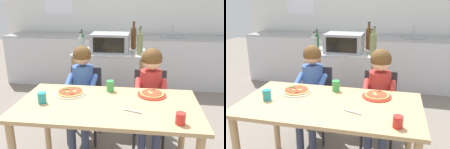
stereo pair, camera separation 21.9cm
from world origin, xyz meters
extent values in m
plane|color=slate|center=(0.00, 1.18, 0.00)|extent=(11.82, 11.82, 0.00)
cube|color=white|center=(0.00, 3.02, 1.35)|extent=(5.01, 0.12, 2.70)
cube|color=silver|center=(0.00, 2.61, 0.43)|extent=(4.51, 0.60, 0.87)
cube|color=#9E9EA3|center=(0.00, 2.61, 0.88)|extent=(4.51, 0.60, 0.03)
cube|color=gray|center=(0.79, 2.61, 0.90)|extent=(0.40, 0.33, 0.02)
cylinder|color=#B7BABF|center=(0.79, 2.73, 1.00)|extent=(0.02, 0.02, 0.20)
cube|color=#B7BABF|center=(-0.15, 1.24, 0.89)|extent=(0.90, 0.54, 0.02)
cube|color=#AD7F51|center=(-0.15, 1.24, 0.32)|extent=(0.83, 0.49, 0.02)
cube|color=#AD7F51|center=(-0.56, 1.01, 0.44)|extent=(0.05, 0.05, 0.88)
cube|color=#AD7F51|center=(0.26, 1.01, 0.44)|extent=(0.05, 0.05, 0.88)
cube|color=#AD7F51|center=(-0.56, 1.47, 0.44)|extent=(0.05, 0.05, 0.88)
cube|color=#AD7F51|center=(0.26, 1.47, 0.44)|extent=(0.05, 0.05, 0.88)
cube|color=#999BA0|center=(-0.14, 1.24, 1.02)|extent=(0.47, 0.35, 0.23)
cube|color=black|center=(-0.14, 1.06, 1.02)|extent=(0.38, 0.01, 0.18)
cylinder|color=black|center=(0.03, 1.05, 0.95)|extent=(0.02, 0.01, 0.02)
cylinder|color=olive|center=(0.23, 1.22, 1.02)|extent=(0.07, 0.07, 0.24)
cylinder|color=olive|center=(0.23, 1.22, 1.18)|extent=(0.02, 0.02, 0.08)
cylinder|color=black|center=(0.23, 1.22, 1.22)|extent=(0.03, 0.03, 0.01)
cylinder|color=olive|center=(0.22, 1.11, 1.03)|extent=(0.06, 0.06, 0.25)
cylinder|color=olive|center=(0.22, 1.11, 1.18)|extent=(0.02, 0.02, 0.05)
cylinder|color=black|center=(0.22, 1.11, 1.21)|extent=(0.02, 0.02, 0.01)
cylinder|color=#ADB7B2|center=(-0.47, 1.05, 1.00)|extent=(0.07, 0.07, 0.20)
cylinder|color=#ADB7B2|center=(-0.47, 1.05, 1.13)|extent=(0.03, 0.03, 0.06)
cylinder|color=black|center=(-0.47, 1.05, 1.16)|extent=(0.03, 0.03, 0.01)
cylinder|color=#1E4723|center=(-0.53, 1.32, 1.00)|extent=(0.05, 0.05, 0.19)
cylinder|color=#1E4723|center=(-0.53, 1.32, 1.12)|extent=(0.02, 0.02, 0.06)
cylinder|color=black|center=(-0.53, 1.32, 1.16)|extent=(0.03, 0.03, 0.01)
cylinder|color=#4C2D14|center=(0.14, 1.45, 1.04)|extent=(0.07, 0.07, 0.28)
cylinder|color=#4C2D14|center=(0.14, 1.45, 1.22)|extent=(0.03, 0.03, 0.07)
cylinder|color=black|center=(0.14, 1.45, 1.26)|extent=(0.04, 0.04, 0.01)
cube|color=tan|center=(0.00, 0.00, 0.73)|extent=(1.46, 0.77, 0.03)
cylinder|color=tan|center=(-0.67, 0.32, 0.36)|extent=(0.06, 0.06, 0.71)
cylinder|color=tan|center=(0.67, 0.32, 0.36)|extent=(0.06, 0.06, 0.71)
cube|color=#333338|center=(-0.35, 0.62, 0.44)|extent=(0.36, 0.36, 0.04)
cube|color=#333338|center=(-0.35, 0.78, 0.63)|extent=(0.34, 0.03, 0.38)
cylinder|color=#333338|center=(-0.20, 0.47, 0.22)|extent=(0.03, 0.03, 0.42)
cylinder|color=#333338|center=(-0.50, 0.47, 0.22)|extent=(0.03, 0.03, 0.42)
cylinder|color=#333338|center=(-0.20, 0.77, 0.22)|extent=(0.03, 0.03, 0.42)
cylinder|color=#333338|center=(-0.50, 0.77, 0.22)|extent=(0.03, 0.03, 0.42)
cube|color=#333338|center=(0.36, 0.59, 0.44)|extent=(0.36, 0.36, 0.04)
cube|color=#333338|center=(0.36, 0.75, 0.63)|extent=(0.34, 0.03, 0.38)
cylinder|color=#333338|center=(0.51, 0.44, 0.22)|extent=(0.03, 0.03, 0.42)
cylinder|color=#333338|center=(0.21, 0.44, 0.22)|extent=(0.03, 0.03, 0.42)
cylinder|color=#333338|center=(0.51, 0.74, 0.22)|extent=(0.03, 0.03, 0.42)
cylinder|color=#333338|center=(0.21, 0.74, 0.22)|extent=(0.03, 0.03, 0.42)
cube|color=#424C6B|center=(-0.28, 0.48, 0.48)|extent=(0.10, 0.30, 0.10)
cylinder|color=#424C6B|center=(-0.28, 0.35, 0.24)|extent=(0.08, 0.08, 0.44)
cube|color=#424C6B|center=(-0.42, 0.48, 0.48)|extent=(0.10, 0.30, 0.10)
cylinder|color=#424C6B|center=(-0.42, 0.35, 0.24)|extent=(0.08, 0.08, 0.44)
cylinder|color=#3D60A8|center=(-0.22, 0.52, 0.72)|extent=(0.06, 0.26, 0.15)
cylinder|color=#3D60A8|center=(-0.48, 0.52, 0.72)|extent=(0.06, 0.26, 0.15)
cylinder|color=#3D60A8|center=(-0.35, 0.62, 0.68)|extent=(0.22, 0.22, 0.39)
sphere|color=tan|center=(-0.35, 0.62, 0.98)|extent=(0.18, 0.18, 0.18)
sphere|color=brown|center=(-0.35, 0.62, 0.99)|extent=(0.19, 0.19, 0.19)
cube|color=#424C6B|center=(0.43, 0.45, 0.48)|extent=(0.10, 0.30, 0.10)
cylinder|color=#424C6B|center=(0.43, 0.32, 0.24)|extent=(0.08, 0.08, 0.44)
cube|color=#424C6B|center=(0.29, 0.45, 0.48)|extent=(0.10, 0.30, 0.10)
cylinder|color=#424C6B|center=(0.29, 0.32, 0.24)|extent=(0.08, 0.08, 0.44)
cylinder|color=#BC332D|center=(0.49, 0.49, 0.71)|extent=(0.06, 0.26, 0.15)
cylinder|color=#BC332D|center=(0.23, 0.49, 0.71)|extent=(0.06, 0.26, 0.15)
cylinder|color=#BC332D|center=(0.36, 0.59, 0.67)|extent=(0.22, 0.22, 0.38)
sphere|color=beige|center=(0.36, 0.59, 0.97)|extent=(0.20, 0.20, 0.20)
sphere|color=brown|center=(0.36, 0.59, 0.98)|extent=(0.21, 0.21, 0.21)
cylinder|color=white|center=(-0.35, 0.17, 0.75)|extent=(0.28, 0.28, 0.01)
cylinder|color=tan|center=(-0.35, 0.17, 0.76)|extent=(0.25, 0.25, 0.01)
cylinder|color=#B23D23|center=(-0.35, 0.17, 0.77)|extent=(0.21, 0.21, 0.00)
cylinder|color=#563319|center=(-0.38, 0.19, 0.77)|extent=(0.03, 0.03, 0.01)
cylinder|color=#DBC666|center=(-0.37, 0.14, 0.77)|extent=(0.02, 0.02, 0.01)
cylinder|color=maroon|center=(-0.32, 0.10, 0.77)|extent=(0.04, 0.04, 0.01)
cylinder|color=#386628|center=(-0.39, 0.11, 0.77)|extent=(0.02, 0.02, 0.01)
cylinder|color=#DBC666|center=(-0.31, 0.15, 0.77)|extent=(0.03, 0.03, 0.01)
cylinder|color=#386628|center=(-0.42, 0.20, 0.77)|extent=(0.04, 0.04, 0.01)
cylinder|color=red|center=(0.36, 0.21, 0.75)|extent=(0.25, 0.25, 0.01)
cylinder|color=tan|center=(0.36, 0.21, 0.76)|extent=(0.21, 0.21, 0.01)
cylinder|color=#B23D23|center=(0.36, 0.21, 0.77)|extent=(0.18, 0.18, 0.00)
cylinder|color=#DBC666|center=(0.34, 0.22, 0.77)|extent=(0.03, 0.03, 0.01)
cylinder|color=#563319|center=(0.38, 0.28, 0.77)|extent=(0.02, 0.02, 0.01)
cylinder|color=#DBC666|center=(0.35, 0.19, 0.77)|extent=(0.03, 0.03, 0.01)
cylinder|color=teal|center=(-0.52, -0.06, 0.79)|extent=(0.07, 0.07, 0.09)
cylinder|color=red|center=(0.54, -0.27, 0.78)|extent=(0.07, 0.07, 0.08)
cylinder|color=green|center=(-0.01, 0.27, 0.79)|extent=(0.07, 0.07, 0.10)
cylinder|color=#B7BABF|center=(0.21, -0.13, 0.75)|extent=(0.14, 0.06, 0.01)
camera|label=1|loc=(0.26, -1.77, 1.55)|focal=38.89mm
camera|label=2|loc=(0.48, -1.73, 1.55)|focal=38.89mm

